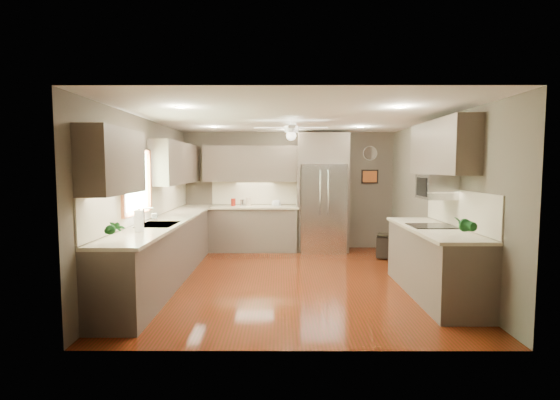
{
  "coord_description": "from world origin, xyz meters",
  "views": [
    {
      "loc": [
        -0.17,
        -6.25,
        1.76
      ],
      "look_at": [
        -0.18,
        0.6,
        1.2
      ],
      "focal_mm": 26.0,
      "sensor_mm": 36.0,
      "label": 1
    }
  ],
  "objects_px": {
    "microwave": "(436,187)",
    "bowl": "(276,205)",
    "potted_plant_right": "(464,225)",
    "paper_towel": "(139,221)",
    "potted_plant_left": "(113,228)",
    "canister_a": "(233,202)",
    "canister_b": "(242,203)",
    "stool": "(387,246)",
    "canister_c": "(248,202)",
    "soap_bottle": "(155,216)",
    "refrigerator": "(322,194)"
  },
  "relations": [
    {
      "from": "canister_c",
      "to": "refrigerator",
      "type": "distance_m",
      "value": 1.56
    },
    {
      "from": "paper_towel",
      "to": "bowl",
      "type": "bearing_deg",
      "value": 63.39
    },
    {
      "from": "canister_a",
      "to": "stool",
      "type": "height_order",
      "value": "canister_a"
    },
    {
      "from": "bowl",
      "to": "paper_towel",
      "type": "xyz_separation_m",
      "value": [
        -1.7,
        -3.39,
        0.12
      ]
    },
    {
      "from": "canister_b",
      "to": "microwave",
      "type": "height_order",
      "value": "microwave"
    },
    {
      "from": "potted_plant_right",
      "to": "microwave",
      "type": "xyz_separation_m",
      "value": [
        0.13,
        1.17,
        0.37
      ]
    },
    {
      "from": "canister_a",
      "to": "canister_b",
      "type": "relative_size",
      "value": 1.09
    },
    {
      "from": "bowl",
      "to": "stool",
      "type": "bearing_deg",
      "value": -19.58
    },
    {
      "from": "potted_plant_right",
      "to": "canister_a",
      "type": "bearing_deg",
      "value": 127.94
    },
    {
      "from": "canister_a",
      "to": "canister_c",
      "type": "height_order",
      "value": "canister_c"
    },
    {
      "from": "microwave",
      "to": "potted_plant_left",
      "type": "bearing_deg",
      "value": -160.26
    },
    {
      "from": "refrigerator",
      "to": "paper_towel",
      "type": "bearing_deg",
      "value": -128.58
    },
    {
      "from": "microwave",
      "to": "canister_b",
      "type": "bearing_deg",
      "value": 137.54
    },
    {
      "from": "canister_b",
      "to": "potted_plant_left",
      "type": "xyz_separation_m",
      "value": [
        -0.98,
        -4.17,
        0.1
      ]
    },
    {
      "from": "canister_c",
      "to": "stool",
      "type": "distance_m",
      "value": 2.94
    },
    {
      "from": "refrigerator",
      "to": "paper_towel",
      "type": "xyz_separation_m",
      "value": [
        -2.66,
        -3.33,
        -0.11
      ]
    },
    {
      "from": "potted_plant_right",
      "to": "paper_towel",
      "type": "distance_m",
      "value": 3.9
    },
    {
      "from": "bowl",
      "to": "paper_towel",
      "type": "relative_size",
      "value": 0.69
    },
    {
      "from": "canister_c",
      "to": "soap_bottle",
      "type": "relative_size",
      "value": 1.04
    },
    {
      "from": "canister_c",
      "to": "stool",
      "type": "xyz_separation_m",
      "value": [
        2.72,
        -0.79,
        -0.79
      ]
    },
    {
      "from": "potted_plant_right",
      "to": "refrigerator",
      "type": "bearing_deg",
      "value": 107.17
    },
    {
      "from": "microwave",
      "to": "paper_towel",
      "type": "height_order",
      "value": "microwave"
    },
    {
      "from": "canister_a",
      "to": "potted_plant_left",
      "type": "bearing_deg",
      "value": -100.67
    },
    {
      "from": "stool",
      "to": "paper_towel",
      "type": "xyz_separation_m",
      "value": [
        -3.83,
        -2.63,
        0.84
      ]
    },
    {
      "from": "soap_bottle",
      "to": "microwave",
      "type": "relative_size",
      "value": 0.32
    },
    {
      "from": "potted_plant_left",
      "to": "stool",
      "type": "relative_size",
      "value": 0.74
    },
    {
      "from": "potted_plant_right",
      "to": "paper_towel",
      "type": "relative_size",
      "value": 1.18
    },
    {
      "from": "paper_towel",
      "to": "soap_bottle",
      "type": "bearing_deg",
      "value": 95.83
    },
    {
      "from": "canister_c",
      "to": "potted_plant_right",
      "type": "xyz_separation_m",
      "value": [
        2.75,
        -3.96,
        0.08
      ]
    },
    {
      "from": "microwave",
      "to": "paper_towel",
      "type": "xyz_separation_m",
      "value": [
        -3.98,
        -0.63,
        -0.4
      ]
    },
    {
      "from": "soap_bottle",
      "to": "microwave",
      "type": "bearing_deg",
      "value": -4.47
    },
    {
      "from": "canister_b",
      "to": "potted_plant_right",
      "type": "distance_m",
      "value": 4.85
    },
    {
      "from": "canister_c",
      "to": "paper_towel",
      "type": "height_order",
      "value": "paper_towel"
    },
    {
      "from": "paper_towel",
      "to": "canister_c",
      "type": "bearing_deg",
      "value": 72.02
    },
    {
      "from": "potted_plant_left",
      "to": "stool",
      "type": "xyz_separation_m",
      "value": [
        3.83,
        3.43,
        -0.87
      ]
    },
    {
      "from": "canister_b",
      "to": "stool",
      "type": "relative_size",
      "value": 0.31
    },
    {
      "from": "potted_plant_left",
      "to": "paper_towel",
      "type": "distance_m",
      "value": 0.8
    },
    {
      "from": "bowl",
      "to": "stool",
      "type": "xyz_separation_m",
      "value": [
        2.14,
        -0.76,
        -0.73
      ]
    },
    {
      "from": "canister_c",
      "to": "soap_bottle",
      "type": "height_order",
      "value": "canister_c"
    },
    {
      "from": "stool",
      "to": "potted_plant_left",
      "type": "bearing_deg",
      "value": -138.12
    },
    {
      "from": "canister_b",
      "to": "stool",
      "type": "xyz_separation_m",
      "value": [
        2.85,
        -0.74,
        -0.77
      ]
    },
    {
      "from": "potted_plant_left",
      "to": "canister_a",
      "type": "bearing_deg",
      "value": 79.33
    },
    {
      "from": "refrigerator",
      "to": "stool",
      "type": "relative_size",
      "value": 5.38
    },
    {
      "from": "canister_a",
      "to": "canister_b",
      "type": "bearing_deg",
      "value": -4.16
    },
    {
      "from": "bowl",
      "to": "potted_plant_left",
      "type": "bearing_deg",
      "value": -111.98
    },
    {
      "from": "canister_a",
      "to": "potted_plant_left",
      "type": "xyz_separation_m",
      "value": [
        -0.79,
        -4.19,
        0.09
      ]
    },
    {
      "from": "canister_c",
      "to": "refrigerator",
      "type": "xyz_separation_m",
      "value": [
        1.55,
        -0.08,
        0.16
      ]
    },
    {
      "from": "stool",
      "to": "microwave",
      "type": "bearing_deg",
      "value": -85.65
    },
    {
      "from": "canister_b",
      "to": "potted_plant_left",
      "type": "relative_size",
      "value": 0.42
    },
    {
      "from": "microwave",
      "to": "bowl",
      "type": "bearing_deg",
      "value": 129.62
    }
  ]
}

